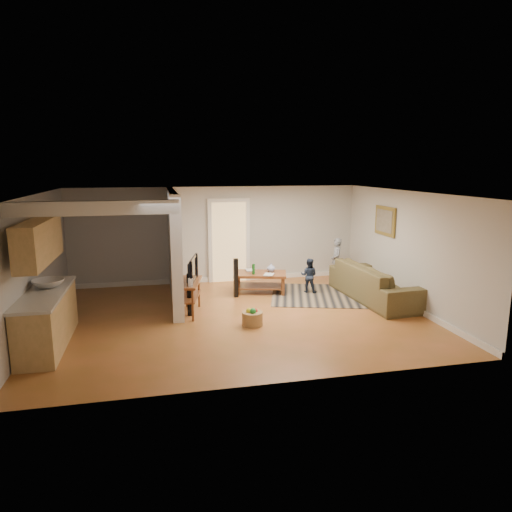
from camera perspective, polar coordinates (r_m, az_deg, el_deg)
The scene contains 11 objects.
ground at distance 9.40m, azimuth -2.25°, elevation -7.55°, with size 7.50×7.50×0.00m, color brown.
room_shell at distance 9.33m, azimuth -9.24°, elevation 1.42°, with size 7.54×6.02×2.52m.
area_rug at distance 11.00m, azimuth 9.32°, elevation -4.86°, with size 2.77×2.02×0.01m, color black.
sofa at distance 10.91m, azimuth 14.62°, elevation -5.25°, with size 2.74×1.07×0.80m, color #403420.
coffee_table at distance 11.04m, azimuth 0.62°, elevation -2.64°, with size 1.39×1.02×0.73m.
tv_console at distance 9.48m, azimuth -8.31°, elevation -3.52°, with size 0.65×1.16×0.95m.
speaker_left at distance 9.42m, azimuth -8.29°, elevation -4.79°, with size 0.09×0.09×0.89m, color black.
speaker_right at distance 10.63m, azimuth -2.53°, elevation -2.75°, with size 0.09×0.09×0.92m, color black.
toy_basket at distance 8.86m, azimuth -0.45°, elevation -7.72°, with size 0.40×0.40×0.36m.
child at distance 12.21m, azimuth 9.91°, elevation -3.30°, with size 0.43×0.28×1.19m, color gray.
toddler at distance 11.20m, azimuth 6.59°, elevation -4.53°, with size 0.41×0.32×0.84m, color #1C263A.
Camera 1 is at (-1.57, -8.76, 3.01)m, focal length 32.00 mm.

